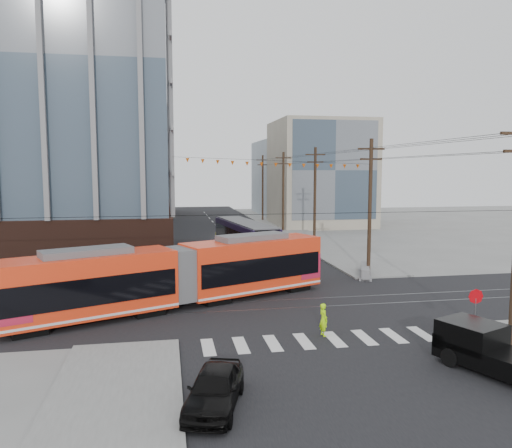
{
  "coord_description": "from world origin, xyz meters",
  "views": [
    {
      "loc": [
        -7.45,
        -26.38,
        8.56
      ],
      "look_at": [
        -1.07,
        9.13,
        4.63
      ],
      "focal_mm": 35.0,
      "sensor_mm": 36.0,
      "label": 1
    }
  ],
  "objects_px": {
    "streetcar": "(178,275)",
    "pickup_truck": "(506,355)",
    "black_sedan": "(215,388)",
    "city_bus": "(245,239)"
  },
  "relations": [
    {
      "from": "city_bus",
      "to": "pickup_truck",
      "type": "distance_m",
      "value": 30.71
    },
    {
      "from": "city_bus",
      "to": "black_sedan",
      "type": "relative_size",
      "value": 2.94
    },
    {
      "from": "streetcar",
      "to": "black_sedan",
      "type": "height_order",
      "value": "streetcar"
    },
    {
      "from": "city_bus",
      "to": "streetcar",
      "type": "bearing_deg",
      "value": -120.86
    },
    {
      "from": "streetcar",
      "to": "black_sedan",
      "type": "relative_size",
      "value": 4.81
    },
    {
      "from": "city_bus",
      "to": "black_sedan",
      "type": "distance_m",
      "value": 31.2
    },
    {
      "from": "streetcar",
      "to": "city_bus",
      "type": "xyz_separation_m",
      "value": [
        6.87,
        16.82,
        -0.2
      ]
    },
    {
      "from": "pickup_truck",
      "to": "city_bus",
      "type": "bearing_deg",
      "value": 79.27
    },
    {
      "from": "streetcar",
      "to": "pickup_truck",
      "type": "distance_m",
      "value": 18.62
    },
    {
      "from": "city_bus",
      "to": "black_sedan",
      "type": "bearing_deg",
      "value": -109.6
    }
  ]
}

